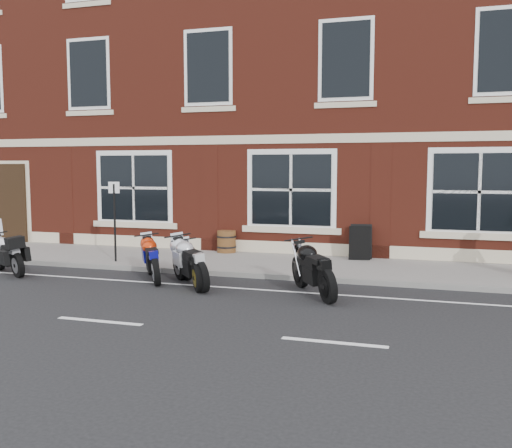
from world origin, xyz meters
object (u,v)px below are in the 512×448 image
Objects in this scene: a_board_sign at (361,242)px; barrel_planter at (227,242)px; moto_touring_silver at (8,252)px; moto_naked_black at (314,266)px; parking_sign at (115,216)px; moto_sport_black at (192,262)px; moto_sport_silver at (191,260)px; moto_sport_red at (154,257)px.

a_board_sign is 3.93m from barrel_planter.
moto_naked_black is at bearing -59.41° from moto_touring_silver.
moto_touring_silver is 2.74m from parking_sign.
a_board_sign reaches higher than moto_sport_black.
a_board_sign reaches higher than moto_sport_silver.
moto_sport_black is at bearing -139.88° from a_board_sign.
moto_sport_black is 0.06m from moto_sport_silver.
moto_sport_red is at bearing 129.06° from moto_sport_black.
parking_sign is (1.97, 1.72, 0.81)m from moto_touring_silver.
a_board_sign is at bearing -33.29° from moto_touring_silver.
parking_sign is at bearing -170.81° from a_board_sign.
moto_touring_silver is 0.89× the size of moto_naked_black.
parking_sign is (-2.26, -2.38, 0.90)m from barrel_planter.
a_board_sign is (0.47, 3.97, 0.02)m from moto_naked_black.
moto_sport_red is 1.17m from moto_sport_silver.
moto_sport_silver is at bearing -80.80° from barrel_planter.
moto_sport_black is 0.88× the size of moto_naked_black.
a_board_sign is at bearing 8.10° from moto_sport_silver.
moto_touring_silver reaches higher than a_board_sign.
moto_naked_black is at bearing -106.91° from a_board_sign.
moto_sport_silver is (1.10, -0.37, 0.03)m from moto_sport_red.
moto_touring_silver is 7.67m from moto_naked_black.
moto_touring_silver is at bearing 146.58° from moto_sport_black.
parking_sign reaches higher than a_board_sign.
moto_naked_black is 6.03m from parking_sign.
moto_sport_black is 0.82× the size of parking_sign.
barrel_planter is (-3.92, 0.22, -0.16)m from a_board_sign.
moto_sport_red is 5.60m from a_board_sign.
moto_sport_silver is at bearing -39.93° from parking_sign.
a_board_sign reaches higher than moto_sport_red.
parking_sign reaches higher than moto_sport_black.
parking_sign reaches higher than barrel_planter.
moto_touring_silver is 3.81m from moto_sport_red.
parking_sign is (-2.93, 1.73, 0.77)m from moto_sport_silver.
a_board_sign is 6.59m from parking_sign.
parking_sign is (-1.82, 1.35, 0.81)m from moto_sport_red.
moto_sport_black reaches higher than barrel_planter.
moto_sport_red is 1.87× the size of a_board_sign.
moto_naked_black is 3.09× the size of barrel_planter.
moto_sport_black is 2.75m from moto_naked_black.
moto_sport_black is 1.81× the size of a_board_sign.
moto_touring_silver is at bearing -148.12° from parking_sign.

